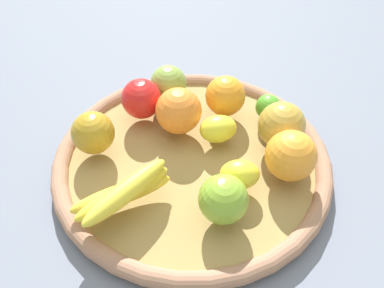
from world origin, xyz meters
The scene contains 14 objects.
ground_plane centered at (0.00, 0.00, 0.00)m, with size 2.40×2.40×0.00m, color slate.
basket centered at (0.00, 0.00, 0.02)m, with size 0.46×0.46×0.03m.
apple_3 centered at (0.13, 0.08, 0.07)m, with size 0.07×0.07×0.07m, color #83A343.
lemon_1 centered at (0.04, -0.03, 0.06)m, with size 0.06×0.05×0.05m, color yellow.
banana_bunch centered at (-0.13, 0.06, 0.06)m, with size 0.15×0.13×0.06m.
apple_2 centered at (0.06, -0.13, 0.07)m, with size 0.08×0.08×0.08m, color gold.
orange_1 centered at (0.12, -0.03, 0.07)m, with size 0.07×0.07×0.07m, color orange.
lemon_0 centered at (-0.04, -0.09, 0.06)m, with size 0.06×0.04×0.04m, color yellow.
apple_1 centered at (0.07, 0.11, 0.07)m, with size 0.07×0.07×0.07m, color red.
orange_0 centered at (0.00, -0.16, 0.07)m, with size 0.08×0.08×0.08m, color orange.
lime_0 centered at (0.12, -0.10, 0.06)m, with size 0.05×0.05×0.05m, color #50A029.
orange_2 centered at (0.05, 0.04, 0.07)m, with size 0.08×0.08×0.08m, color orange.
apple_4 centered at (-0.03, 0.16, 0.07)m, with size 0.07×0.07×0.07m, color #AD8520.
apple_0 centered at (-0.10, -0.08, 0.07)m, with size 0.07×0.07×0.07m, color #85B031.
Camera 1 is at (-0.43, -0.13, 0.51)m, focal length 36.65 mm.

